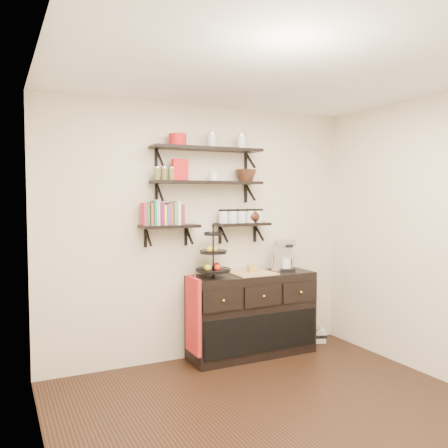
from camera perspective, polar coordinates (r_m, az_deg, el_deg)
floor at (r=3.97m, az=8.40°, el=-22.72°), size 3.50×3.50×0.00m
ceiling at (r=3.69m, az=8.79°, el=18.37°), size 3.50×3.50×0.02m
back_wall at (r=5.12m, az=-2.59°, el=-1.02°), size 3.50×0.02×2.70m
left_wall at (r=2.97m, az=-20.51°, el=-4.46°), size 0.02×3.50×2.70m
shelf_top at (r=5.00m, az=-2.02°, el=8.99°), size 1.20×0.27×0.23m
shelf_mid at (r=4.98m, az=-2.01°, el=4.98°), size 1.20×0.27×0.23m
shelf_low_left at (r=4.85m, az=-6.60°, el=-0.36°), size 0.60×0.25×0.23m
shelf_low_right at (r=5.19m, az=2.18°, el=-0.09°), size 0.60×0.25×0.23m
cookbooks at (r=4.82m, az=-7.20°, el=1.25°), size 0.43×0.15×0.26m
glass_canisters at (r=5.18m, az=2.10°, el=0.87°), size 0.54×0.10×0.13m
sideboard at (r=5.27m, az=3.36°, el=-10.80°), size 1.40×0.50×0.92m
fruit_stand at (r=4.94m, az=-1.29°, el=-4.29°), size 0.36×0.36×0.53m
candle at (r=5.16m, az=3.33°, el=-5.38°), size 0.08×0.08×0.08m
coffee_maker at (r=5.39m, az=7.18°, el=-3.81°), size 0.24×0.23×0.36m
thermal_carafe at (r=5.29m, az=6.31°, el=-4.59°), size 0.11×0.11×0.22m
apron at (r=4.85m, az=-3.72°, el=-10.90°), size 0.04×0.33×0.77m
radio at (r=5.90m, az=10.59°, el=-12.96°), size 0.33×0.26×0.18m
recipe_box at (r=4.87m, az=-5.31°, el=6.52°), size 0.16×0.07×0.22m
walnut_bowl at (r=5.19m, az=2.64°, el=5.84°), size 0.24×0.24×0.13m
ramekins at (r=5.01m, az=-1.31°, el=5.74°), size 0.09×0.09×0.10m
teapot at (r=5.25m, az=3.51°, el=1.00°), size 0.20×0.15×0.15m
red_pot at (r=4.89m, az=-5.60°, el=10.04°), size 0.18×0.18×0.12m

